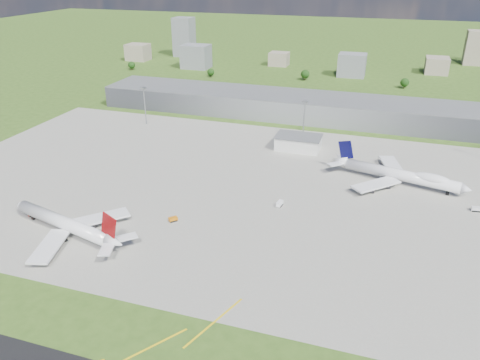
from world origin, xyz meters
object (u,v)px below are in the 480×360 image
(van_white_far, at_px, (476,209))
(van_white_near, at_px, (280,204))
(fire_truck, at_px, (37,213))
(airliner_blue_quad, at_px, (401,175))
(tug_yellow, at_px, (173,219))
(airliner_red_twin, at_px, (67,225))

(van_white_far, bearing_deg, van_white_near, -171.56)
(fire_truck, distance_m, van_white_far, 196.63)
(airliner_blue_quad, bearing_deg, fire_truck, -136.81)
(tug_yellow, bearing_deg, airliner_red_twin, 166.75)
(fire_truck, relative_size, van_white_far, 1.82)
(airliner_red_twin, relative_size, van_white_near, 13.24)
(fire_truck, relative_size, van_white_near, 1.62)
(tug_yellow, bearing_deg, van_white_far, -24.18)
(airliner_red_twin, height_order, fire_truck, airliner_red_twin)
(airliner_red_twin, relative_size, fire_truck, 8.17)
(airliner_red_twin, height_order, airliner_blue_quad, airliner_blue_quad)
(airliner_red_twin, distance_m, van_white_far, 178.78)
(van_white_far, bearing_deg, airliner_red_twin, -161.99)
(van_white_near, bearing_deg, fire_truck, 121.48)
(fire_truck, distance_m, tug_yellow, 60.86)
(airliner_blue_quad, height_order, fire_truck, airliner_blue_quad)
(van_white_near, height_order, van_white_far, van_white_near)
(van_white_near, xyz_separation_m, van_white_far, (85.67, 22.56, -0.09))
(fire_truck, bearing_deg, van_white_near, 10.94)
(fire_truck, bearing_deg, van_white_far, 7.29)
(airliner_blue_quad, xyz_separation_m, van_white_far, (33.17, -19.31, -3.89))
(airliner_red_twin, xyz_separation_m, van_white_far, (162.89, 73.61, -3.62))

